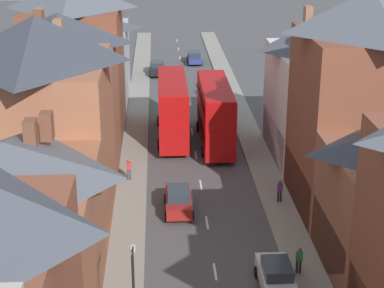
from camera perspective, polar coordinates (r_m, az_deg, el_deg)
pavement_left at (r=54.87m, az=-5.10°, el=-0.28°), size 2.20×104.00×0.14m
pavement_right at (r=55.43m, az=5.50°, el=-0.08°), size 2.20×104.00×0.14m
centre_line_dashes at (r=53.08m, az=0.35°, el=-1.01°), size 0.14×97.80×0.01m
terrace_row_left at (r=38.30m, az=-13.71°, el=-0.48°), size 8.00×71.02×13.90m
double_decker_bus_lead at (r=54.77m, az=2.06°, el=2.79°), size 2.74×10.80×5.30m
double_decker_bus_mid_street at (r=56.18m, az=-1.75°, el=3.25°), size 2.74×10.80×5.30m
car_near_blue at (r=43.28m, az=-1.22°, el=-4.96°), size 1.90×4.34×1.71m
car_near_silver at (r=71.61m, az=1.89°, el=5.38°), size 1.90×4.42×1.61m
car_parked_left_a at (r=78.65m, az=-3.12°, el=6.77°), size 1.90×4.32×1.69m
car_parked_right_a at (r=35.28m, az=7.49°, el=-11.54°), size 1.90×4.05×1.68m
car_mid_black at (r=84.43m, az=0.23°, el=7.72°), size 1.90×4.31×1.58m
pedestrian_mid_right at (r=36.59m, az=9.50°, el=-10.04°), size 0.36×0.22×1.61m
pedestrian_far_left at (r=44.69m, az=7.81°, el=-4.05°), size 0.36×0.22×1.61m
pedestrian_far_right at (r=48.00m, az=-5.63°, el=-2.18°), size 0.36×0.22×1.61m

